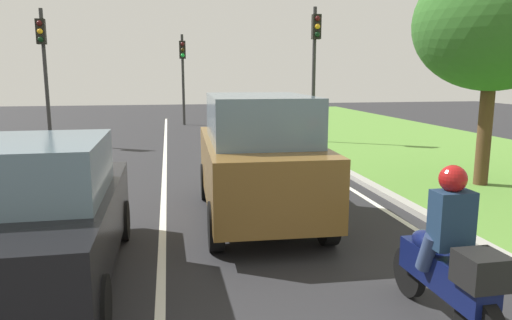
# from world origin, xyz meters

# --- Properties ---
(ground_plane) EXTENTS (60.00, 60.00, 0.00)m
(ground_plane) POSITION_xyz_m (0.00, 14.00, 0.00)
(ground_plane) COLOR #262628
(lane_line_center) EXTENTS (0.12, 32.00, 0.01)m
(lane_line_center) POSITION_xyz_m (-0.70, 14.00, 0.00)
(lane_line_center) COLOR silver
(lane_line_center) RESTS_ON ground
(lane_line_right_edge) EXTENTS (0.12, 32.00, 0.01)m
(lane_line_right_edge) POSITION_xyz_m (3.60, 14.00, 0.00)
(lane_line_right_edge) COLOR silver
(lane_line_right_edge) RESTS_ON ground
(grass_verge_right) EXTENTS (9.00, 48.00, 0.06)m
(grass_verge_right) POSITION_xyz_m (8.50, 14.00, 0.03)
(grass_verge_right) COLOR #548433
(grass_verge_right) RESTS_ON ground
(curb_right) EXTENTS (0.24, 48.00, 0.12)m
(curb_right) POSITION_xyz_m (4.10, 14.00, 0.06)
(curb_right) COLOR #9E9B93
(curb_right) RESTS_ON ground
(car_suv_ahead) EXTENTS (2.09, 4.56, 2.28)m
(car_suv_ahead) POSITION_xyz_m (1.03, 9.14, 1.17)
(car_suv_ahead) COLOR brown
(car_suv_ahead) RESTS_ON ground
(car_sedan_left_lane) EXTENTS (1.88, 4.32, 1.86)m
(car_sedan_left_lane) POSITION_xyz_m (-2.13, 6.92, 0.92)
(car_sedan_left_lane) COLOR black
(car_sedan_left_lane) RESTS_ON ground
(motorcycle) EXTENTS (0.41, 1.90, 1.01)m
(motorcycle) POSITION_xyz_m (2.26, 5.01, 0.57)
(motorcycle) COLOR #0C143F
(motorcycle) RESTS_ON ground
(rider_person) EXTENTS (0.50, 0.40, 1.16)m
(rider_person) POSITION_xyz_m (2.26, 5.06, 1.19)
(rider_person) COLOR #192D47
(rider_person) RESTS_ON ground
(traffic_light_near_right) EXTENTS (0.32, 0.50, 5.14)m
(traffic_light_near_right) POSITION_xyz_m (4.99, 18.45, 3.44)
(traffic_light_near_right) COLOR #2D2D2D
(traffic_light_near_right) RESTS_ON ground
(traffic_light_overhead_left) EXTENTS (0.32, 0.50, 5.02)m
(traffic_light_overhead_left) POSITION_xyz_m (-5.02, 19.82, 3.32)
(traffic_light_overhead_left) COLOR #2D2D2D
(traffic_light_overhead_left) RESTS_ON ground
(traffic_light_far_median) EXTENTS (0.32, 0.50, 4.69)m
(traffic_light_far_median) POSITION_xyz_m (0.26, 26.19, 3.12)
(traffic_light_far_median) COLOR #2D2D2D
(traffic_light_far_median) RESTS_ON ground
(tree_roadside_near) EXTENTS (3.55, 3.55, 5.27)m
(tree_roadside_near) POSITION_xyz_m (6.72, 10.68, 3.75)
(tree_roadside_near) COLOR #4C331E
(tree_roadside_near) RESTS_ON ground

